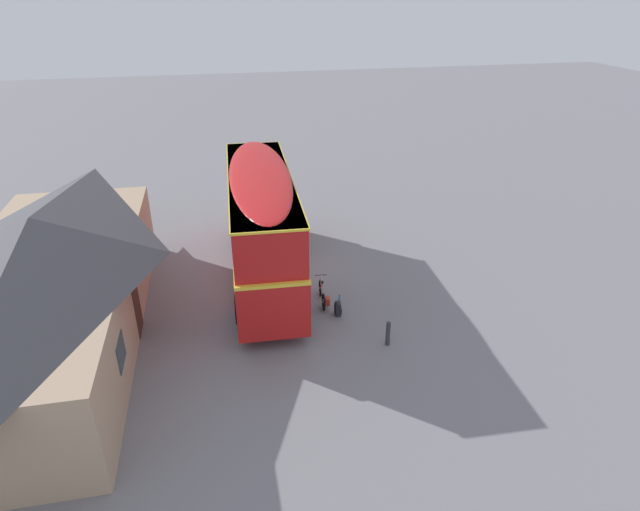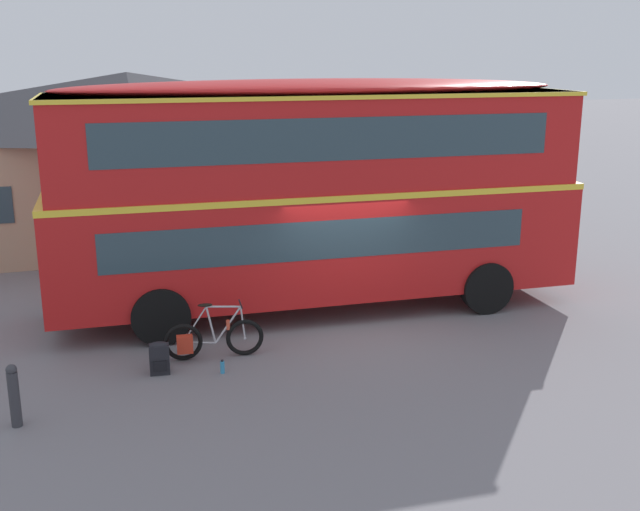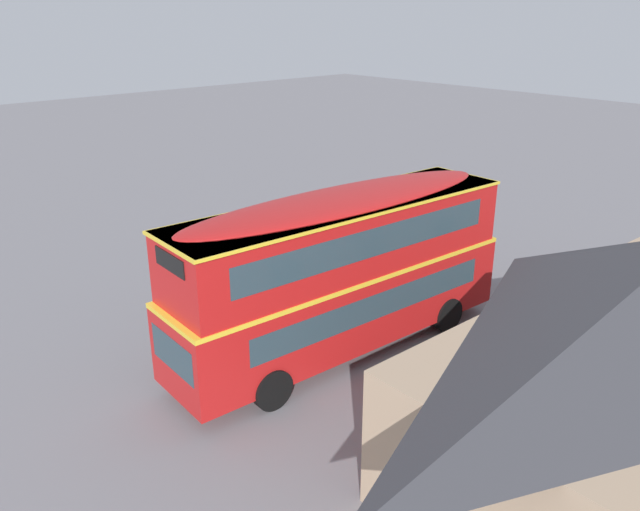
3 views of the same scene
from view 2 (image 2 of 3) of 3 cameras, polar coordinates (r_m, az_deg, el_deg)
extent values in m
plane|color=slate|center=(15.25, 1.96, -5.42)|extent=(120.00, 120.00, 0.00)
cylinder|color=black|center=(18.37, 8.90, -0.24)|extent=(1.11, 0.34, 1.10)
cylinder|color=black|center=(16.32, 12.31, -2.35)|extent=(1.11, 0.34, 1.10)
cylinder|color=black|center=(16.83, -12.34, -1.82)|extent=(1.11, 0.34, 1.10)
cylinder|color=black|center=(14.56, -11.77, -4.45)|extent=(1.11, 0.34, 1.10)
cube|color=red|center=(15.93, -0.21, 1.19)|extent=(10.89, 3.08, 2.10)
cube|color=yellow|center=(15.71, -0.22, 5.02)|extent=(10.91, 3.10, 0.12)
cube|color=red|center=(15.57, -0.22, 8.58)|extent=(10.57, 3.02, 1.90)
ellipsoid|color=red|center=(15.49, -0.22, 12.36)|extent=(10.35, 2.95, 0.36)
cube|color=#2D424C|center=(18.01, 16.52, 3.00)|extent=(0.17, 2.05, 0.90)
cube|color=black|center=(17.62, 16.68, 10.42)|extent=(0.13, 1.38, 0.44)
cube|color=#2D424C|center=(14.65, 0.31, 1.17)|extent=(8.39, 0.50, 0.76)
cube|color=#2D424C|center=(14.39, 1.06, 8.65)|extent=(8.82, 0.52, 0.80)
cube|color=#2D424C|center=(16.99, -1.97, 3.10)|extent=(8.39, 0.50, 0.76)
cube|color=#2D424C|center=(16.72, -1.33, 9.53)|extent=(8.82, 0.52, 0.80)
cube|color=yellow|center=(15.50, -0.22, 11.92)|extent=(10.68, 3.10, 0.08)
torus|color=black|center=(13.89, -5.62, -6.08)|extent=(0.68, 0.15, 0.68)
torus|color=black|center=(13.82, -10.14, -6.37)|extent=(0.68, 0.15, 0.68)
cylinder|color=#B2B2B7|center=(13.89, -5.62, -6.08)|extent=(0.06, 0.10, 0.05)
cylinder|color=#B2B2B7|center=(13.82, -10.14, -6.37)|extent=(0.06, 0.10, 0.05)
cylinder|color=#B7B7BC|center=(13.77, -6.86, -5.14)|extent=(0.50, 0.09, 0.67)
cylinder|color=#B7B7BC|center=(13.65, -7.20, -3.80)|extent=(0.61, 0.10, 0.08)
cylinder|color=#B7B7BC|center=(13.74, -8.12, -5.13)|extent=(0.18, 0.05, 0.70)
cylinder|color=#B7B7BC|center=(13.84, -8.96, -6.41)|extent=(0.57, 0.09, 0.09)
cylinder|color=#B7B7BC|center=(13.72, -9.31, -5.09)|extent=(0.45, 0.07, 0.65)
cylinder|color=#B7B7BC|center=(13.79, -5.77, -4.95)|extent=(0.10, 0.04, 0.59)
cylinder|color=black|center=(13.67, -5.94, -3.61)|extent=(0.08, 0.46, 0.03)
ellipsoid|color=black|center=(13.61, -8.56, -3.67)|extent=(0.27, 0.13, 0.06)
cube|color=red|center=(13.66, -10.03, -6.52)|extent=(0.29, 0.17, 0.32)
cylinder|color=#D84C33|center=(13.77, -6.86, -5.14)|extent=(0.07, 0.07, 0.18)
cube|color=black|center=(13.38, -11.86, -7.56)|extent=(0.36, 0.24, 0.52)
ellipsoid|color=black|center=(13.28, -11.92, -6.52)|extent=(0.34, 0.23, 0.10)
cube|color=black|center=(13.30, -11.83, -8.07)|extent=(0.24, 0.07, 0.18)
cylinder|color=black|center=(13.48, -11.47, -7.36)|extent=(0.04, 0.04, 0.42)
cylinder|color=black|center=(13.48, -12.26, -7.40)|extent=(0.04, 0.04, 0.42)
cylinder|color=#338CBF|center=(13.27, -7.28, -8.25)|extent=(0.08, 0.08, 0.21)
cylinder|color=black|center=(13.23, -7.29, -7.77)|extent=(0.05, 0.05, 0.03)
cube|color=tan|center=(22.82, -13.72, 5.06)|extent=(14.49, 5.89, 3.10)
pyramid|color=#38383D|center=(22.55, -14.10, 11.01)|extent=(14.90, 6.30, 1.65)
cube|color=#3D2319|center=(20.18, -13.08, 2.39)|extent=(1.10, 0.06, 2.10)
cube|color=#2D424C|center=(20.60, -3.16, 4.87)|extent=(1.10, 0.06, 0.90)
cylinder|color=#333338|center=(12.15, -21.79, -9.91)|extent=(0.16, 0.16, 0.85)
sphere|color=#333338|center=(11.97, -22.00, -7.88)|extent=(0.16, 0.16, 0.16)
camera|label=1|loc=(23.64, -65.90, 21.60)|focal=30.05mm
camera|label=3|loc=(31.71, 14.28, 22.15)|focal=35.88mm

